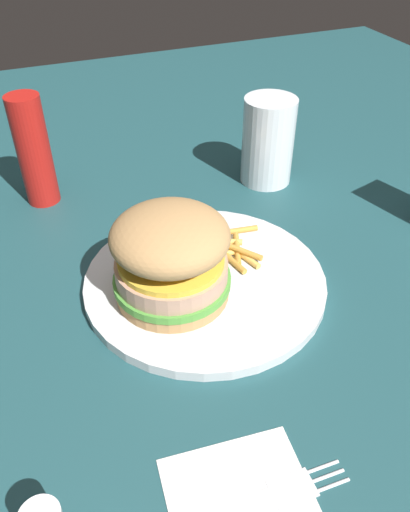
{
  "coord_description": "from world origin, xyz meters",
  "views": [
    {
      "loc": [
        -0.17,
        -0.43,
        0.39
      ],
      "look_at": [
        -0.01,
        -0.03,
        0.04
      ],
      "focal_mm": 35.91,
      "sensor_mm": 36.0,
      "label": 1
    }
  ],
  "objects_px": {
    "fork": "(246,505)",
    "drink_glass": "(267,147)",
    "sandwich": "(171,256)",
    "ketchup_bottle": "(34,151)",
    "plate": "(205,281)",
    "napkin": "(243,507)",
    "fries_pile": "(225,246)"
  },
  "relations": [
    {
      "from": "fork",
      "to": "drink_glass",
      "type": "height_order",
      "value": "drink_glass"
    },
    {
      "from": "sandwich",
      "to": "ketchup_bottle",
      "type": "relative_size",
      "value": 0.83
    },
    {
      "from": "plate",
      "to": "ketchup_bottle",
      "type": "relative_size",
      "value": 1.8
    },
    {
      "from": "napkin",
      "to": "ketchup_bottle",
      "type": "xyz_separation_m",
      "value": [
        -0.07,
        0.49,
        0.07
      ]
    },
    {
      "from": "napkin",
      "to": "sandwich",
      "type": "bearing_deg",
      "value": 83.8
    },
    {
      "from": "plate",
      "to": "drink_glass",
      "type": "distance_m",
      "value": 0.26
    },
    {
      "from": "napkin",
      "to": "fork",
      "type": "xyz_separation_m",
      "value": [
        0.0,
        -0.0,
        0.0
      ]
    },
    {
      "from": "drink_glass",
      "to": "ketchup_bottle",
      "type": "bearing_deg",
      "value": 168.21
    },
    {
      "from": "fries_pile",
      "to": "fork",
      "type": "distance_m",
      "value": 0.3
    },
    {
      "from": "fries_pile",
      "to": "ketchup_bottle",
      "type": "distance_m",
      "value": 0.29
    },
    {
      "from": "sandwich",
      "to": "fork",
      "type": "distance_m",
      "value": 0.24
    },
    {
      "from": "fork",
      "to": "ketchup_bottle",
      "type": "xyz_separation_m",
      "value": [
        -0.08,
        0.49,
        0.07
      ]
    },
    {
      "from": "plate",
      "to": "napkin",
      "type": "distance_m",
      "value": 0.25
    },
    {
      "from": "sandwich",
      "to": "napkin",
      "type": "height_order",
      "value": "sandwich"
    },
    {
      "from": "fries_pile",
      "to": "drink_glass",
      "type": "relative_size",
      "value": 0.93
    },
    {
      "from": "sandwich",
      "to": "ketchup_bottle",
      "type": "xyz_separation_m",
      "value": [
        -0.1,
        0.26,
        0.01
      ]
    },
    {
      "from": "sandwich",
      "to": "napkin",
      "type": "bearing_deg",
      "value": -96.2
    },
    {
      "from": "napkin",
      "to": "drink_glass",
      "type": "height_order",
      "value": "drink_glass"
    },
    {
      "from": "napkin",
      "to": "ketchup_bottle",
      "type": "bearing_deg",
      "value": 98.62
    },
    {
      "from": "napkin",
      "to": "ketchup_bottle",
      "type": "height_order",
      "value": "ketchup_bottle"
    },
    {
      "from": "plate",
      "to": "ketchup_bottle",
      "type": "height_order",
      "value": "ketchup_bottle"
    },
    {
      "from": "sandwich",
      "to": "drink_glass",
      "type": "relative_size",
      "value": 1.01
    },
    {
      "from": "napkin",
      "to": "fries_pile",
      "type": "bearing_deg",
      "value": 68.97
    },
    {
      "from": "fork",
      "to": "ketchup_bottle",
      "type": "bearing_deg",
      "value": 98.8
    },
    {
      "from": "fries_pile",
      "to": "plate",
      "type": "bearing_deg",
      "value": -137.04
    },
    {
      "from": "sandwich",
      "to": "napkin",
      "type": "distance_m",
      "value": 0.24
    },
    {
      "from": "fork",
      "to": "sandwich",
      "type": "bearing_deg",
      "value": 84.2
    },
    {
      "from": "fries_pile",
      "to": "napkin",
      "type": "bearing_deg",
      "value": -111.03
    },
    {
      "from": "fries_pile",
      "to": "ketchup_bottle",
      "type": "bearing_deg",
      "value": 130.64
    },
    {
      "from": "fork",
      "to": "drink_glass",
      "type": "bearing_deg",
      "value": 61.06
    },
    {
      "from": "napkin",
      "to": "fork",
      "type": "distance_m",
      "value": 0.0
    },
    {
      "from": "plate",
      "to": "drink_glass",
      "type": "relative_size",
      "value": 2.18
    }
  ]
}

